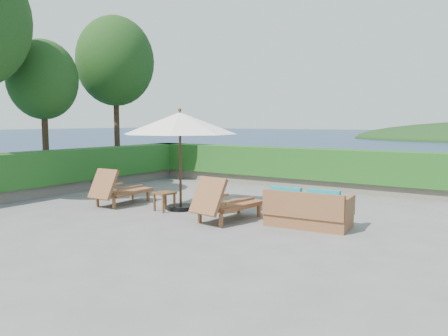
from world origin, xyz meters
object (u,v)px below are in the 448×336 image
Objects in this scene: patio_umbrella at (180,124)px; wicker_loveseat at (308,211)px; lounge_right at (225,202)px; side_table at (164,195)px; lounge_left at (119,189)px.

wicker_loveseat is (3.42, 0.05, -1.83)m from patio_umbrella.
lounge_right is 3.59× the size of side_table.
patio_umbrella is 3.88m from wicker_loveseat.
lounge_right is 1.83m from wicker_loveseat.
lounge_right reaches higher than wicker_loveseat.
wicker_loveseat is at bearing 3.07° from lounge_left.
lounge_right is at bearing -3.62° from side_table.
lounge_right is 1.03× the size of wicker_loveseat.
patio_umbrella is 1.93× the size of wicker_loveseat.
wicker_loveseat is (5.21, 0.45, -0.09)m from lounge_left.
lounge_left reaches higher than side_table.
patio_umbrella is 1.82m from side_table.
lounge_left is at bearing -173.44° from lounge_right.
side_table is (-0.23, -0.36, -1.77)m from patio_umbrella.
lounge_right is at bearing -15.94° from patio_umbrella.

